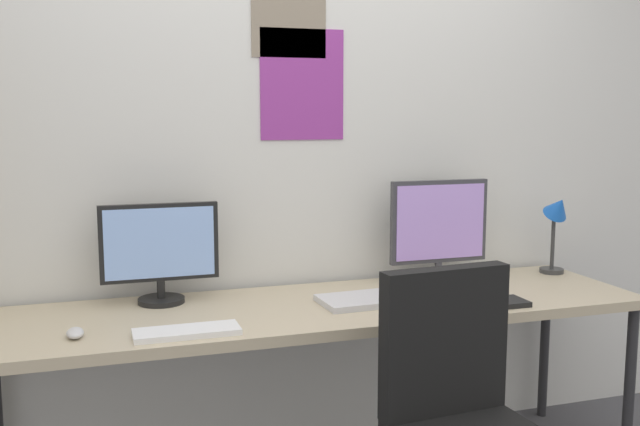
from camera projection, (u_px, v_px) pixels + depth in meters
wall_back at (294, 153)px, 3.13m from camera, size 4.95×0.11×2.60m
desk at (324, 315)px, 2.82m from camera, size 2.55×0.68×0.74m
monitor_left at (160, 250)px, 2.80m from camera, size 0.45×0.18×0.39m
monitor_right at (439, 228)px, 3.16m from camera, size 0.45×0.18×0.45m
desk_lamp at (557, 220)px, 3.30m from camera, size 0.11×0.16×0.38m
keyboard_left at (187, 332)px, 2.42m from camera, size 0.35×0.13×0.02m
keyboard_right at (482, 304)px, 2.77m from camera, size 0.36×0.13×0.02m
computer_mouse at (75, 333)px, 2.39m from camera, size 0.06×0.10×0.03m
laptop_closed at (362, 300)px, 2.82m from camera, size 0.33×0.24×0.02m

